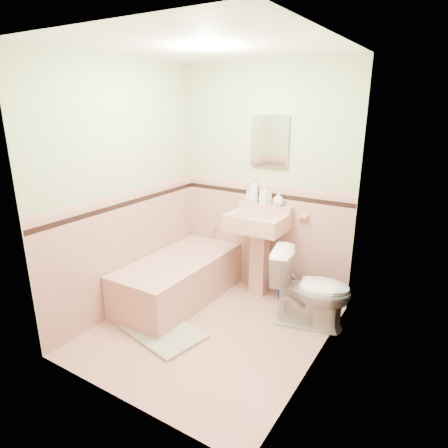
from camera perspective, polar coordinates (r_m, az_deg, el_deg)
The scene contains 32 objects.
floor at distance 3.85m, azimuth -2.03°, elevation -15.34°, with size 2.20×2.20×0.00m, color tan.
ceiling at distance 3.26m, azimuth -2.55°, elevation 24.80°, with size 2.20×2.20×0.00m, color white.
wall_back at distance 4.27m, azimuth 6.05°, elevation 6.13°, with size 2.50×2.50×0.00m, color beige.
wall_front at distance 2.54m, azimuth -16.24°, elevation -2.43°, with size 2.50×2.50×0.00m, color beige.
wall_left at distance 3.97m, azimuth -14.37°, elevation 4.81°, with size 2.50×2.50×0.00m, color beige.
wall_right at distance 2.92m, azimuth 14.26°, elevation 0.30°, with size 2.50×2.50×0.00m, color beige.
wainscot_back at distance 4.43m, azimuth 5.71°, elevation -2.15°, with size 2.00×2.00×0.00m, color tan.
wainscot_front at distance 2.83m, azimuth -14.91°, elevation -14.83°, with size 2.00×2.00×0.00m, color tan.
wainscot_left at distance 4.15m, azimuth -13.58°, elevation -3.99°, with size 2.20×2.20×0.00m, color tan.
wainscot_right at distance 3.17m, azimuth 13.16°, elevation -10.95°, with size 2.20×2.20×0.00m, color tan.
accent_back at distance 4.28m, azimuth 5.88°, elevation 4.39°, with size 2.00×2.00×0.00m, color black.
accent_front at distance 2.60m, azimuth -15.70°, elevation -5.02°, with size 2.00×2.00×0.00m, color black.
accent_left at distance 3.99m, azimuth -14.05°, elevation 2.96°, with size 2.20×2.20×0.00m, color black.
accent_right at distance 2.96m, azimuth 13.74°, elevation -2.04°, with size 2.20×2.20×0.00m, color black.
cap_back at distance 4.26m, azimuth 5.93°, elevation 5.70°, with size 2.00×2.00×0.00m, color tan.
cap_front at distance 2.56m, azimuth -15.89°, elevation -2.95°, with size 2.00×2.00×0.00m, color tan.
cap_left at distance 3.96m, azimuth -14.16°, elevation 4.36°, with size 2.20×2.20×0.00m, color tan.
cap_right at distance 2.93m, azimuth 13.88°, elevation -0.20°, with size 2.20×2.20×0.00m, color tan.
bathtub at distance 4.30m, azimuth -6.67°, elevation -8.27°, with size 0.70×1.50×0.45m, color tan.
tub_faucet at distance 4.69m, azimuth -1.40°, elevation -0.58°, with size 0.04×0.04×0.12m, color silver.
sink at distance 4.26m, azimuth 4.91°, elevation -4.66°, with size 0.61×0.50×0.96m, color tan, non-canonical shape.
sink_faucet at distance 4.23m, azimuth 5.93°, elevation 1.85°, with size 0.02×0.02×0.10m, color silver.
medicine_cabinet at distance 4.16m, azimuth 6.70°, elevation 12.08°, with size 0.42×0.04×0.53m, color white.
soap_dish at distance 4.13m, azimuth 11.54°, elevation 1.19°, with size 0.11×0.06×0.04m, color tan.
soap_bottle_left at distance 4.28m, azimuth 4.45°, elevation 5.00°, with size 0.10×0.10×0.27m, color #B2B2B2.
soap_bottle_mid at distance 4.22m, azimuth 6.16°, elevation 4.43°, with size 0.10×0.10×0.22m, color #B2B2B2.
soap_bottle_right at distance 4.17m, azimuth 8.05°, elevation 3.71°, with size 0.12×0.12×0.15m, color #B2B2B2.
tube at distance 4.33m, azimuth 3.59°, elevation 4.15°, with size 0.04×0.04×0.12m, color white.
toilet at distance 3.84m, azimuth 12.67°, elevation -9.33°, with size 0.43×0.75×0.76m, color white.
bucket at distance 4.37m, azimuth 9.22°, elevation -9.63°, with size 0.22×0.22×0.22m, color #02148C, non-canonical shape.
bath_mat at distance 3.83m, azimuth -8.96°, elevation -15.44°, with size 0.75×0.50×0.03m, color gray.
shoe at distance 3.85m, azimuth -10.96°, elevation -14.53°, with size 0.16×0.07×0.06m, color #BF1E59.
Camera 1 is at (1.81, -2.68, 2.09)m, focal length 30.98 mm.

